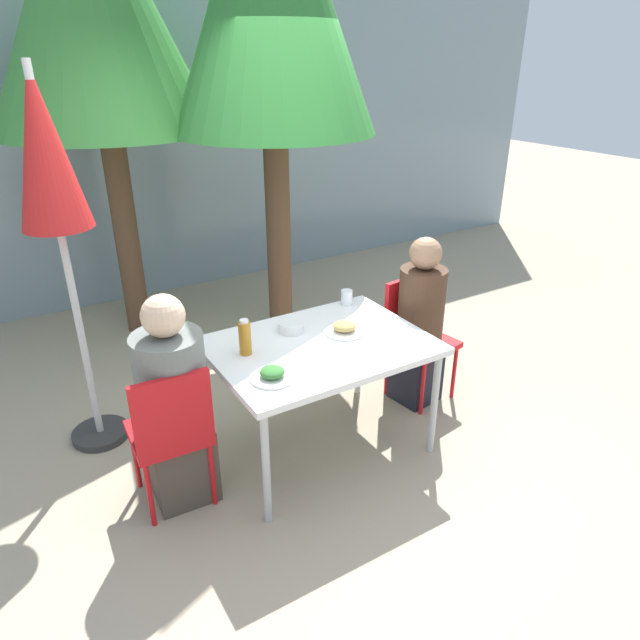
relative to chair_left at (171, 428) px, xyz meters
name	(u,v)px	position (x,y,z in m)	size (l,w,h in m)	color
ground_plane	(320,446)	(0.94, 0.03, -0.51)	(24.00, 24.00, 0.00)	tan
building_facade	(147,143)	(0.94, 3.24, 0.99)	(10.00, 0.20, 3.00)	gray
dining_table	(320,352)	(0.94, 0.03, 0.17)	(1.26, 0.93, 0.75)	white
chair_left	(171,428)	(0.00, 0.00, 0.00)	(0.42, 0.42, 0.87)	red
person_left	(175,408)	(0.05, 0.08, 0.06)	(0.37, 0.37, 1.23)	#473D33
chair_right	(415,329)	(1.86, 0.24, 0.00)	(0.45, 0.45, 0.87)	red
person_right	(420,326)	(1.82, 0.16, 0.07)	(0.32, 0.32, 1.22)	black
closed_umbrella	(48,169)	(-0.24, 0.87, 1.22)	(0.38, 0.38, 2.27)	#333333
plate_0	(344,328)	(1.14, 0.08, 0.26)	(0.26, 0.26, 0.07)	white
plate_1	(272,375)	(0.51, -0.18, 0.26)	(0.24, 0.24, 0.07)	white
bottle	(245,338)	(0.51, 0.14, 0.33)	(0.07, 0.07, 0.21)	#B7751E
drinking_cup	(347,298)	(1.38, 0.42, 0.28)	(0.08, 0.08, 0.10)	white
salad_bowl	(291,327)	(0.87, 0.26, 0.26)	(0.16, 0.16, 0.06)	white
tree_behind_right	(91,1)	(0.43, 2.36, 2.11)	(1.70, 1.70, 3.58)	brown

